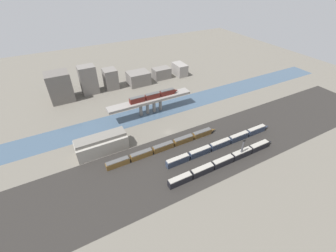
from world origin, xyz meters
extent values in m
plane|color=#666056|center=(0.00, 0.00, 0.00)|extent=(400.00, 400.00, 0.00)
cube|color=#282623|center=(0.00, -24.00, 0.00)|extent=(280.00, 42.00, 0.01)
cube|color=#3D5166|center=(0.00, 25.31, 0.00)|extent=(320.00, 19.17, 0.01)
cube|color=gray|center=(0.00, 25.31, 9.61)|extent=(57.78, 7.24, 1.64)
cylinder|color=gray|center=(-7.19, 25.31, 4.40)|extent=(2.09, 2.09, 8.79)
cylinder|color=gray|center=(-2.40, 25.31, 4.40)|extent=(2.09, 2.09, 8.79)
cylinder|color=gray|center=(2.40, 25.31, 4.40)|extent=(2.09, 2.09, 8.79)
cylinder|color=gray|center=(7.19, 25.31, 4.40)|extent=(2.09, 2.09, 8.79)
cube|color=#5B1E19|center=(-9.06, 25.31, 12.08)|extent=(10.10, 2.96, 3.29)
cube|color=#4C4C4C|center=(-9.06, 25.31, 13.92)|extent=(9.70, 2.73, 0.40)
cube|color=#5B1E19|center=(1.75, 25.31, 12.08)|extent=(10.10, 2.96, 3.29)
cube|color=#4C4C4C|center=(1.75, 25.31, 13.92)|extent=(9.70, 2.73, 0.40)
cube|color=#5B1E19|center=(12.56, 25.31, 12.08)|extent=(10.10, 2.96, 3.29)
cube|color=#4C4C4C|center=(12.56, 25.31, 13.92)|extent=(9.70, 2.73, 0.40)
cone|color=#5B1E19|center=(19.38, 25.31, 11.91)|extent=(3.54, 2.67, 2.67)
cube|color=black|center=(-13.70, -36.66, 1.81)|extent=(11.76, 2.95, 3.63)
cube|color=#9E998E|center=(-13.70, -36.66, 3.83)|extent=(11.29, 2.71, 0.40)
cube|color=black|center=(-1.23, -36.66, 1.81)|extent=(11.76, 2.95, 3.63)
cube|color=#9E998E|center=(-1.23, -36.66, 3.83)|extent=(11.29, 2.71, 0.40)
cube|color=black|center=(11.24, -36.66, 1.81)|extent=(11.76, 2.95, 3.63)
cube|color=#9E998E|center=(11.24, -36.66, 3.83)|extent=(11.29, 2.71, 0.40)
cube|color=black|center=(23.70, -36.66, 1.81)|extent=(11.76, 2.95, 3.63)
cube|color=#9E998E|center=(23.70, -36.66, 3.83)|extent=(11.29, 2.71, 0.40)
cube|color=black|center=(36.17, -36.66, 1.81)|extent=(11.76, 2.95, 3.63)
cube|color=#9E998E|center=(36.17, -36.66, 3.83)|extent=(11.29, 2.71, 0.40)
cone|color=black|center=(44.11, -36.66, 1.63)|extent=(4.12, 2.65, 2.65)
cube|color=#2D384C|center=(-8.37, -25.34, 1.83)|extent=(12.56, 2.66, 3.67)
cube|color=#9E998E|center=(-8.37, -25.34, 3.87)|extent=(12.06, 2.44, 0.40)
cube|color=#2D384C|center=(5.16, -25.34, 1.83)|extent=(12.56, 2.66, 3.67)
cube|color=#9E998E|center=(5.16, -25.34, 3.87)|extent=(12.06, 2.44, 0.40)
cube|color=#2D384C|center=(18.68, -25.34, 1.83)|extent=(12.56, 2.66, 3.67)
cube|color=#9E998E|center=(18.68, -25.34, 3.87)|extent=(12.06, 2.44, 0.40)
cube|color=#2D384C|center=(32.21, -25.34, 1.83)|extent=(12.56, 2.66, 3.67)
cube|color=#9E998E|center=(32.21, -25.34, 3.87)|extent=(12.06, 2.44, 0.40)
cube|color=#2D384C|center=(45.74, -25.34, 1.83)|extent=(12.56, 2.66, 3.67)
cube|color=#9E998E|center=(45.74, -25.34, 3.87)|extent=(12.06, 2.44, 0.40)
cone|color=#2D384C|center=(54.21, -25.34, 1.65)|extent=(4.40, 2.39, 2.39)
cube|color=brown|center=(-35.54, -12.35, 1.60)|extent=(11.84, 2.82, 3.21)
cube|color=#4C4C4C|center=(-35.54, -12.35, 3.41)|extent=(11.36, 2.60, 0.40)
cube|color=brown|center=(-22.72, -12.35, 1.60)|extent=(11.84, 2.82, 3.21)
cube|color=#4C4C4C|center=(-22.72, -12.35, 3.41)|extent=(11.36, 2.60, 0.40)
cube|color=brown|center=(-9.90, -12.35, 1.60)|extent=(11.84, 2.82, 3.21)
cube|color=#4C4C4C|center=(-9.90, -12.35, 3.41)|extent=(11.36, 2.60, 0.40)
cube|color=brown|center=(2.92, -12.35, 1.60)|extent=(11.84, 2.82, 3.21)
cube|color=#4C4C4C|center=(2.92, -12.35, 3.41)|extent=(11.36, 2.60, 0.40)
cube|color=brown|center=(15.75, -12.35, 1.60)|extent=(11.84, 2.82, 3.21)
cube|color=#4C4C4C|center=(15.75, -12.35, 3.41)|extent=(11.36, 2.60, 0.40)
cone|color=brown|center=(23.74, -12.35, 1.44)|extent=(4.14, 2.54, 2.54)
cube|color=#9E998E|center=(-39.28, 2.32, 4.05)|extent=(26.83, 10.34, 8.10)
cube|color=slate|center=(-39.28, 2.32, 8.98)|extent=(26.29, 7.24, 1.78)
cylinder|color=#4C4C51|center=(22.65, -37.08, 5.57)|extent=(0.94, 0.94, 11.14)
cube|color=black|center=(22.65, -37.08, 11.74)|extent=(1.00, 0.70, 1.20)
cube|color=#605B56|center=(-50.21, 71.61, 10.68)|extent=(16.00, 14.35, 21.37)
cube|color=slate|center=(-29.55, 73.88, 10.81)|extent=(12.34, 10.01, 21.63)
cube|color=slate|center=(-12.61, 74.45, 7.88)|extent=(10.03, 11.51, 15.77)
cube|color=slate|center=(9.66, 70.73, 5.25)|extent=(17.44, 13.88, 10.50)
cube|color=slate|center=(31.96, 72.36, 4.61)|extent=(14.75, 9.86, 9.22)
cube|color=gray|center=(49.83, 71.31, 5.11)|extent=(8.91, 15.11, 10.22)
camera|label=1|loc=(-51.03, -94.61, 82.76)|focal=24.00mm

